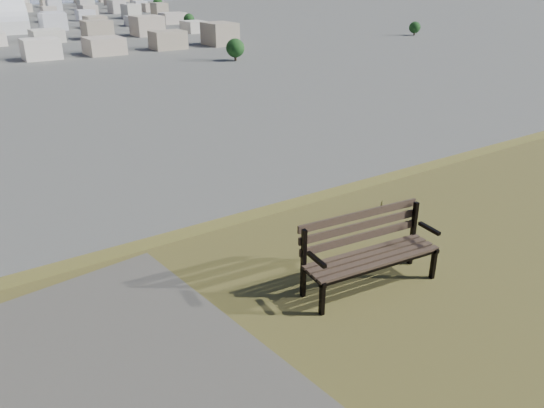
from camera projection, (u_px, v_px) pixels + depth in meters
park_bench at (368, 247)px, 5.90m from camera, size 1.64×0.67×0.84m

